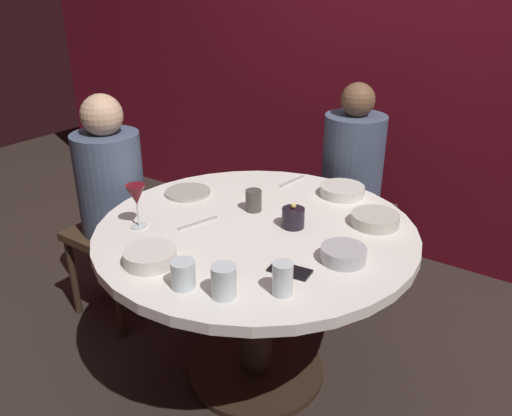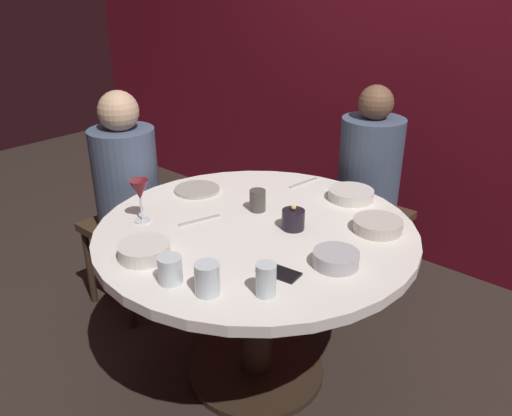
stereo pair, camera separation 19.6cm
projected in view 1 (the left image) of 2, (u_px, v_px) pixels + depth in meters
ground_plane at (256, 370)px, 2.29m from camera, size 8.00×8.00×0.00m
back_wall at (406, 37)px, 2.85m from camera, size 6.00×0.10×2.60m
dining_table at (256, 262)px, 2.06m from camera, size 1.25×1.25×0.72m
seated_diner_left at (111, 184)px, 2.44m from camera, size 0.40×0.40×1.14m
seated_diner_back at (352, 167)px, 2.66m from camera, size 0.40×0.40×1.14m
candle_holder at (293, 218)px, 1.98m from camera, size 0.09×0.09×0.10m
wine_glass at (136, 197)px, 1.94m from camera, size 0.08×0.08×0.18m
dinner_plate at (188, 192)px, 2.29m from camera, size 0.20×0.20×0.01m
cell_phone at (290, 271)px, 1.69m from camera, size 0.15×0.09×0.01m
bowl_serving_large at (343, 254)px, 1.75m from camera, size 0.16×0.16×0.05m
bowl_salad_center at (150, 257)px, 1.73m from camera, size 0.18×0.18×0.05m
bowl_small_white at (375, 219)px, 2.00m from camera, size 0.19×0.19×0.05m
bowl_sauce_side at (342, 191)px, 2.27m from camera, size 0.20×0.20×0.05m
cup_near_candle at (183, 274)px, 1.59m from camera, size 0.08×0.08×0.09m
cup_by_left_diner at (224, 281)px, 1.54m from camera, size 0.08×0.08×0.10m
cup_by_right_diner at (254, 200)px, 2.11m from camera, size 0.07×0.07×0.09m
cup_center_front at (283, 279)px, 1.55m from camera, size 0.06×0.06×0.11m
fork_near_plate at (292, 181)px, 2.42m from camera, size 0.04×0.18×0.01m
knife_near_plate at (198, 223)px, 2.01m from camera, size 0.07×0.18×0.01m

